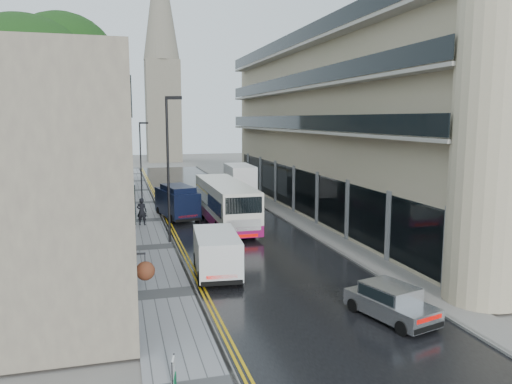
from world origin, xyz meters
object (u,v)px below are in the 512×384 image
tree_far (59,137)px  navy_van (172,205)px  pedestrian (142,212)px  white_van (200,264)px  lamp_post_near (168,171)px  estate_sign (173,374)px  tree_near (27,133)px  cream_bus (217,212)px  silver_hatchback (403,317)px  white_lorry (231,187)px  lamp_post_far (141,164)px

tree_far → navy_van: bearing=-39.0°
pedestrian → white_van: bearing=115.4°
pedestrian → lamp_post_near: (1.43, -5.57, 3.46)m
white_van → estate_sign: size_ratio=5.25×
tree_near → estate_sign: bearing=-70.3°
lamp_post_near → estate_sign: 17.85m
cream_bus → white_van: bearing=-105.2°
silver_hatchback → estate_sign: size_ratio=4.09×
white_van → estate_sign: white_van is taller
white_lorry → lamp_post_near: bearing=-117.1°
white_lorry → white_van: size_ratio=1.47×
navy_van → lamp_post_near: (-0.81, -6.14, 3.22)m
pedestrian → lamp_post_near: 6.71m
tree_far → pedestrian: size_ratio=6.28×
tree_far → estate_sign: 31.24m
tree_far → navy_van: size_ratio=2.37×
silver_hatchback → white_van: white_van is taller
white_van → pedestrian: (-1.98, 14.01, 0.02)m
white_lorry → estate_sign: white_lorry is taller
silver_hatchback → navy_van: bearing=90.1°
silver_hatchback → white_lorry: bearing=75.5°
tree_far → white_lorry: tree_far is taller
lamp_post_near → lamp_post_far: size_ratio=1.22×
estate_sign → cream_bus: bearing=87.2°
tree_far → white_lorry: bearing=-6.4°
navy_van → tree_near: bearing=-155.0°
tree_near → silver_hatchback: 22.13m
tree_far → cream_bus: bearing=-46.6°
navy_van → lamp_post_near: size_ratio=0.59×
white_van → silver_hatchback: bearing=-44.3°
navy_van → pedestrian: bearing=-176.9°
tree_far → lamp_post_far: bearing=17.9°
tree_near → cream_bus: bearing=8.1°
silver_hatchback → pedestrian: pedestrian is taller
silver_hatchback → estate_sign: (-8.36, -1.65, -0.14)m
tree_far → lamp_post_far: (6.49, 2.10, -2.46)m
estate_sign → silver_hatchback: bearing=23.2°
lamp_post_near → lamp_post_far: bearing=116.3°
white_van → navy_van: size_ratio=0.91×
tree_near → estate_sign: (6.14, -17.17, -6.37)m
navy_van → estate_sign: size_ratio=5.79×
pedestrian → estate_sign: pedestrian is taller
lamp_post_far → lamp_post_near: bearing=-69.6°
white_lorry → estate_sign: bearing=-103.2°
silver_hatchback → lamp_post_near: lamp_post_near is taller
white_lorry → lamp_post_near: (-6.44, -11.29, 2.72)m
tree_near → cream_bus: tree_near is taller
silver_hatchback → navy_van: size_ratio=0.71×
silver_hatchback → lamp_post_near: bearing=98.1°
white_lorry → tree_near: bearing=-138.6°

